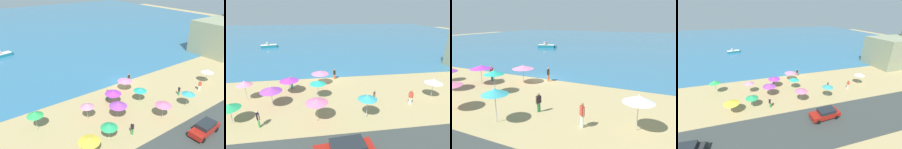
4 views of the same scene
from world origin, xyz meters
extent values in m
plane|color=tan|center=(0.00, 0.00, 0.00)|extent=(160.00, 160.00, 0.00)
cube|color=#30698D|center=(0.00, 55.00, 0.03)|extent=(150.00, 110.00, 0.05)
cube|color=#353B38|center=(0.00, -18.00, 0.03)|extent=(80.00, 8.00, 0.06)
cylinder|color=#B2B2B7|center=(-1.81, -6.76, 0.99)|extent=(0.05, 0.05, 1.97)
cone|color=teal|center=(-1.81, -6.76, 2.13)|extent=(2.02, 2.02, 0.42)
sphere|color=silver|center=(-1.81, -6.76, 2.37)|extent=(0.08, 0.08, 0.08)
cylinder|color=#B2B2B7|center=(-1.35, -2.52, 0.86)|extent=(0.05, 0.05, 1.73)
cone|color=pink|center=(-1.35, -2.52, 1.88)|extent=(2.49, 2.49, 0.41)
sphere|color=silver|center=(-1.35, -2.52, 2.12)|extent=(0.08, 0.08, 0.08)
cylinder|color=#B2B2B7|center=(12.28, -8.69, 1.03)|extent=(0.05, 0.05, 2.07)
cone|color=silver|center=(12.28, -8.69, 2.25)|extent=(2.10, 2.10, 0.46)
sphere|color=silver|center=(12.28, -8.69, 2.51)|extent=(0.08, 0.08, 0.08)
cylinder|color=#B2B2B7|center=(-7.01, -8.22, 1.02)|extent=(0.05, 0.05, 2.03)
cone|color=purple|center=(-7.01, -8.22, 2.24)|extent=(2.42, 2.42, 0.51)
sphere|color=silver|center=(-7.01, -8.22, 2.52)|extent=(0.08, 0.08, 0.08)
cylinder|color=#B2B2B7|center=(2.93, -11.76, 1.09)|extent=(0.05, 0.05, 2.18)
cone|color=teal|center=(2.93, -11.76, 2.33)|extent=(1.92, 1.92, 0.41)
sphere|color=silver|center=(2.93, -11.76, 2.57)|extent=(0.08, 0.08, 0.08)
cylinder|color=#B2B2B7|center=(-16.73, -4.29, 1.08)|extent=(0.05, 0.05, 2.15)
cone|color=green|center=(-16.73, -4.29, 2.37)|extent=(2.02, 2.02, 0.54)
sphere|color=silver|center=(-16.73, -4.29, 2.67)|extent=(0.08, 0.08, 0.08)
cylinder|color=#B2B2B7|center=(-5.47, -4.92, 0.92)|extent=(0.05, 0.05, 1.83)
cone|color=purple|center=(-5.47, -4.92, 1.98)|extent=(2.46, 2.46, 0.39)
sphere|color=silver|center=(-5.47, -4.92, 2.20)|extent=(0.08, 0.08, 0.08)
cylinder|color=#B2B2B7|center=(-10.49, -6.11, 1.03)|extent=(0.05, 0.05, 2.07)
cone|color=pink|center=(-10.49, -6.11, 2.28)|extent=(1.87, 1.87, 0.51)
sphere|color=silver|center=(-10.49, -6.11, 2.56)|extent=(0.08, 0.08, 0.08)
cylinder|color=#B2B2B7|center=(-13.36, -11.65, 0.89)|extent=(0.05, 0.05, 1.78)
cone|color=gold|center=(-13.36, -11.65, 1.93)|extent=(2.39, 2.39, 0.41)
sphere|color=silver|center=(-13.36, -11.65, 2.17)|extent=(0.08, 0.08, 0.08)
cylinder|color=#B2B2B7|center=(-10.28, -10.90, 0.87)|extent=(0.05, 0.05, 1.73)
cone|color=#279C5B|center=(-10.28, -10.90, 1.90)|extent=(2.04, 2.04, 0.43)
sphere|color=silver|center=(-10.28, -10.90, 2.14)|extent=(0.08, 0.08, 0.08)
cylinder|color=#B2B2B7|center=(-2.08, -11.64, 1.06)|extent=(0.05, 0.05, 2.11)
cone|color=#D8678F|center=(-2.08, -11.64, 2.25)|extent=(2.24, 2.24, 0.37)
sphere|color=silver|center=(-2.08, -11.64, 2.46)|extent=(0.08, 0.08, 0.08)
cylinder|color=#359456|center=(4.69, -8.98, 0.38)|extent=(0.14, 0.14, 0.76)
cylinder|color=#359456|center=(4.75, -8.81, 0.38)|extent=(0.14, 0.14, 0.76)
cube|color=#271D28|center=(4.72, -8.89, 1.06)|extent=(0.33, 0.41, 0.60)
sphere|color=#9B7355|center=(4.72, -8.89, 1.49)|extent=(0.22, 0.22, 0.22)
cylinder|color=#9B7355|center=(4.63, -9.12, 1.01)|extent=(0.09, 0.09, 0.54)
cylinder|color=#9B7355|center=(4.80, -8.67, 1.01)|extent=(0.09, 0.09, 0.54)
cylinder|color=teal|center=(-5.30, -3.36, 0.44)|extent=(0.14, 0.14, 0.89)
cylinder|color=teal|center=(-5.47, -3.37, 0.44)|extent=(0.14, 0.14, 0.89)
cube|color=#BA3B2D|center=(-5.38, -3.37, 1.24)|extent=(0.38, 0.26, 0.70)
sphere|color=#A0684B|center=(-5.38, -3.37, 1.72)|extent=(0.22, 0.22, 0.22)
cylinder|color=#A0684B|center=(-5.15, -3.34, 1.19)|extent=(0.09, 0.09, 0.63)
cylinder|color=#A0684B|center=(-5.62, -3.39, 1.19)|extent=(0.09, 0.09, 0.63)
cylinder|color=#D55825|center=(0.92, -0.66, 0.40)|extent=(0.14, 0.14, 0.80)
cylinder|color=#D55825|center=(1.07, -0.76, 0.40)|extent=(0.14, 0.14, 0.80)
cube|color=black|center=(0.99, -0.71, 1.12)|extent=(0.42, 0.38, 0.64)
sphere|color=#9E6E4F|center=(0.99, -0.71, 1.57)|extent=(0.22, 0.22, 0.22)
cylinder|color=#9E6E4F|center=(0.79, -0.58, 1.07)|extent=(0.09, 0.09, 0.57)
cylinder|color=#9E6E4F|center=(1.20, -0.84, 1.07)|extent=(0.09, 0.09, 0.57)
cylinder|color=#399347|center=(-7.51, -11.94, 0.43)|extent=(0.14, 0.14, 0.87)
cylinder|color=#399347|center=(-7.60, -11.78, 0.43)|extent=(0.14, 0.14, 0.87)
cube|color=black|center=(-7.56, -11.86, 1.21)|extent=(0.38, 0.42, 0.69)
sphere|color=tan|center=(-7.56, -11.86, 1.68)|extent=(0.22, 0.22, 0.22)
cylinder|color=tan|center=(-7.43, -12.06, 1.16)|extent=(0.09, 0.09, 0.62)
cylinder|color=tan|center=(-7.68, -11.66, 1.16)|extent=(0.09, 0.09, 0.62)
cylinder|color=silver|center=(8.73, -9.78, 0.44)|extent=(0.14, 0.14, 0.87)
cylinder|color=silver|center=(8.86, -9.90, 0.44)|extent=(0.14, 0.14, 0.87)
cube|color=#BE3F2F|center=(8.80, -9.84, 1.22)|extent=(0.41, 0.41, 0.69)
sphere|color=#A16B4B|center=(8.80, -9.84, 1.70)|extent=(0.22, 0.22, 0.22)
cylinder|color=#A16B4B|center=(8.62, -9.68, 1.17)|extent=(0.09, 0.09, 0.62)
cylinder|color=#A16B4B|center=(8.97, -10.01, 1.17)|extent=(0.09, 0.09, 0.62)
cube|color=maroon|center=(-0.28, -16.84, 0.72)|extent=(4.54, 2.00, 0.68)
cube|color=#1E2328|center=(-0.06, -16.82, 1.31)|extent=(2.58, 1.66, 0.51)
cylinder|color=black|center=(-1.73, -17.74, 0.38)|extent=(0.65, 0.26, 0.64)
cylinder|color=black|center=(-1.84, -16.15, 0.38)|extent=(0.65, 0.26, 0.64)
cylinder|color=black|center=(1.28, -17.53, 0.38)|extent=(0.65, 0.26, 0.64)
cylinder|color=black|center=(1.17, -15.94, 0.38)|extent=(0.65, 0.26, 0.64)
cube|color=#1B7683|center=(-15.08, 26.79, 0.40)|extent=(4.62, 2.75, 0.69)
cube|color=#1B7683|center=(-12.79, 27.37, 0.47)|extent=(0.67, 1.05, 0.42)
cube|color=silver|center=(-15.08, 26.79, 0.78)|extent=(4.64, 2.83, 0.08)
camera|label=1|loc=(-21.71, -27.72, 17.94)|focal=35.00mm
camera|label=2|loc=(-2.13, -26.56, 10.45)|focal=28.00mm
camera|label=3|loc=(13.62, -22.82, 7.27)|focal=35.00mm
camera|label=4|loc=(-10.28, -32.55, 14.76)|focal=24.00mm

